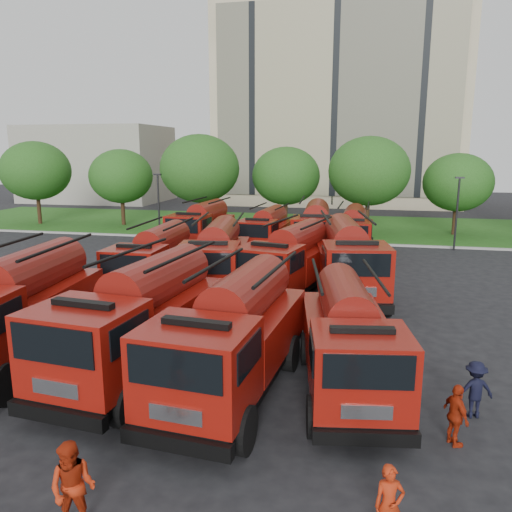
{
  "coord_description": "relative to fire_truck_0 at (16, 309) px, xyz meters",
  "views": [
    {
      "loc": [
        5.51,
        -19.28,
        6.92
      ],
      "look_at": [
        0.54,
        4.17,
        1.8
      ],
      "focal_mm": 35.0,
      "sensor_mm": 36.0,
      "label": 1
    }
  ],
  "objects": [
    {
      "name": "fire_truck_6",
      "position": [
        7.73,
        9.42,
        -0.11
      ],
      "size": [
        4.17,
        7.82,
        3.39
      ],
      "rotation": [
        0.0,
        0.0,
        -0.23
      ],
      "color": "black",
      "rests_on": "ground"
    },
    {
      "name": "firefighter_2",
      "position": [
        13.36,
        -2.17,
        -1.81
      ],
      "size": [
        0.84,
        1.04,
        1.54
      ],
      "primitive_type": "imported",
      "rotation": [
        0.0,
        0.0,
        2.0
      ],
      "color": "#A2240C",
      "rests_on": "ground"
    },
    {
      "name": "fire_truck_8",
      "position": [
        0.24,
        19.0,
        -0.13
      ],
      "size": [
        3.0,
        7.49,
        3.35
      ],
      "rotation": [
        0.0,
        0.0,
        -0.05
      ],
      "color": "black",
      "rests_on": "ground"
    },
    {
      "name": "apartment_building",
      "position": [
        7.45,
        53.57,
        10.69
      ],
      "size": [
        30.0,
        14.18,
        25.0
      ],
      "color": "beige",
      "rests_on": "ground"
    },
    {
      "name": "fire_truck_3",
      "position": [
        10.75,
        0.14,
        -0.23
      ],
      "size": [
        3.4,
        7.18,
        3.14
      ],
      "rotation": [
        0.0,
        0.0,
        0.15
      ],
      "color": "black",
      "rests_on": "ground"
    },
    {
      "name": "tree_3",
      "position": [
        4.45,
        29.64,
        2.87
      ],
      "size": [
        5.88,
        5.88,
        7.19
      ],
      "color": "#382314",
      "rests_on": "ground"
    },
    {
      "name": "fire_truck_10",
      "position": [
        8.13,
        18.36,
        -0.02
      ],
      "size": [
        3.26,
        8.0,
        3.57
      ],
      "rotation": [
        0.0,
        0.0,
        0.06
      ],
      "color": "black",
      "rests_on": "ground"
    },
    {
      "name": "fire_truck_7",
      "position": [
        10.43,
        9.81,
        -0.0
      ],
      "size": [
        3.94,
        8.24,
        3.6
      ],
      "rotation": [
        0.0,
        0.0,
        0.16
      ],
      "color": "black",
      "rests_on": "ground"
    },
    {
      "name": "tree_0",
      "position": [
        -18.55,
        27.64,
        3.21
      ],
      "size": [
        6.3,
        6.3,
        7.7
      ],
      "color": "#382314",
      "rests_on": "ground"
    },
    {
      "name": "lamp_post_1",
      "position": [
        17.45,
        22.84,
        1.08
      ],
      "size": [
        0.6,
        0.25,
        5.11
      ],
      "color": "black",
      "rests_on": "ground"
    },
    {
      "name": "lawn",
      "position": [
        5.45,
        31.64,
        -1.75
      ],
      "size": [
        70.0,
        16.0,
        0.12
      ],
      "primitive_type": "cube",
      "color": "#1F4412",
      "rests_on": "ground"
    },
    {
      "name": "side_building",
      "position": [
        -24.55,
        49.64,
        3.19
      ],
      "size": [
        18.0,
        12.0,
        10.0
      ],
      "primitive_type": "cube",
      "color": "gray",
      "rests_on": "ground"
    },
    {
      "name": "fire_truck_11",
      "position": [
        10.47,
        18.9,
        -0.18
      ],
      "size": [
        2.81,
        7.22,
        3.25
      ],
      "rotation": [
        0.0,
        0.0,
        -0.03
      ],
      "color": "black",
      "rests_on": "ground"
    },
    {
      "name": "fire_truck_2",
      "position": [
        7.55,
        -0.68,
        -0.08
      ],
      "size": [
        3.34,
        7.79,
        3.45
      ],
      "rotation": [
        0.0,
        0.0,
        -0.09
      ],
      "color": "black",
      "rests_on": "ground"
    },
    {
      "name": "fire_truck_4",
      "position": [
        1.25,
        8.52,
        -0.19
      ],
      "size": [
        2.75,
        7.16,
        3.23
      ],
      "rotation": [
        0.0,
        0.0,
        0.02
      ],
      "color": "black",
      "rests_on": "ground"
    },
    {
      "name": "tree_1",
      "position": [
        -10.55,
        28.64,
        2.74
      ],
      "size": [
        5.71,
        5.71,
        6.98
      ],
      "color": "#382314",
      "rests_on": "ground"
    },
    {
      "name": "lamp_post_0",
      "position": [
        -4.55,
        22.84,
        1.08
      ],
      "size": [
        0.6,
        0.25,
        5.11
      ],
      "color": "black",
      "rests_on": "ground"
    },
    {
      "name": "tree_5",
      "position": [
        18.45,
        29.14,
        2.53
      ],
      "size": [
        5.46,
        5.46,
        6.68
      ],
      "color": "#382314",
      "rests_on": "ground"
    },
    {
      "name": "firefighter_3",
      "position": [
        14.07,
        -0.68,
        -1.81
      ],
      "size": [
        1.1,
        0.74,
        1.55
      ],
      "primitive_type": "imported",
      "rotation": [
        0.0,
        0.0,
        3.39
      ],
      "color": "black",
      "rests_on": "ground"
    },
    {
      "name": "ground",
      "position": [
        5.45,
        5.64,
        -1.81
      ],
      "size": [
        140.0,
        140.0,
        0.0
      ],
      "primitive_type": "plane",
      "color": "black",
      "rests_on": "ground"
    },
    {
      "name": "fire_truck_0",
      "position": [
        0.0,
        0.0,
        0.0
      ],
      "size": [
        3.44,
        8.13,
        3.6
      ],
      "rotation": [
        0.0,
        0.0,
        0.09
      ],
      "color": "black",
      "rests_on": "ground"
    },
    {
      "name": "curb",
      "position": [
        5.45,
        23.54,
        -1.74
      ],
      "size": [
        70.0,
        0.3,
        0.14
      ],
      "primitive_type": "cube",
      "color": "gray",
      "rests_on": "ground"
    },
    {
      "name": "tree_2",
      "position": [
        -2.55,
        27.14,
        3.54
      ],
      "size": [
        6.72,
        6.72,
        8.22
      ],
      "color": "#382314",
      "rests_on": "ground"
    },
    {
      "name": "fire_truck_5",
      "position": [
        4.21,
        9.04,
        -0.07
      ],
      "size": [
        3.67,
        7.89,
        3.46
      ],
      "rotation": [
        0.0,
        0.0,
        0.14
      ],
      "color": "black",
      "rests_on": "ground"
    },
    {
      "name": "fire_truck_1",
      "position": [
        4.4,
        -0.09,
        -0.02
      ],
      "size": [
        3.54,
        8.07,
        3.56
      ],
      "rotation": [
        0.0,
        0.0,
        -0.11
      ],
      "color": "black",
      "rests_on": "ground"
    },
    {
      "name": "firefighter_4",
      "position": [
        4.71,
        2.88,
        -1.81
      ],
      "size": [
        1.11,
        1.08,
        1.92
      ],
      "primitive_type": "imported",
      "rotation": [
        0.0,
        0.0,
        2.43
      ],
      "color": "black",
      "rests_on": "ground"
    },
    {
      "name": "fire_truck_9",
      "position": [
        4.79,
        18.86,
        -0.27
      ],
      "size": [
        2.87,
        6.89,
        3.07
      ],
      "rotation": [
        0.0,
        0.0,
        -0.07
      ],
      "color": "black",
      "rests_on": "ground"
    },
    {
      "name": "firefighter_5",
      "position": [
        10.81,
        8.85,
        -1.81
      ],
      "size": [
        1.56,
        0.79,
        1.62
      ],
      "primitive_type": "imported",
      "rotation": [
        0.0,
        0.0,
        3.24
      ],
      "color": "#A2240C",
      "rests_on": "ground"
    },
    {
      "name": "tree_4",
      "position": [
        11.45,
        28.14,
        3.41
      ],
      "size": [
        6.55,
        6.55,
        8.01
      ],
      "color": "#382314",
      "rests_on": "ground"
    }
  ]
}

